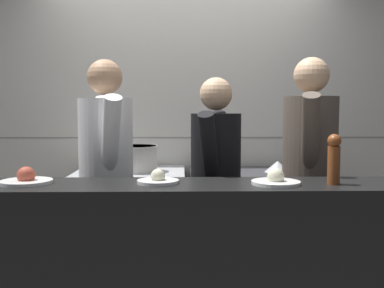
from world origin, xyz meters
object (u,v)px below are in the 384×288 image
at_px(plated_dish_main, 26,179).
at_px(chef_line, 309,176).
at_px(oven_range, 131,227).
at_px(plated_dish_dessert, 276,180).
at_px(stock_pot, 136,158).
at_px(chef_sous, 216,187).
at_px(pepper_mill, 334,158).
at_px(chef_head_cook, 106,177).
at_px(mixing_bowl_steel, 278,166).
at_px(plated_dish_appetiser, 158,180).

height_order(plated_dish_main, chef_line, chef_line).
distance_m(oven_range, plated_dish_dessert, 1.63).
bearing_deg(chef_line, stock_pot, 168.98).
distance_m(stock_pot, plated_dish_main, 1.22).
relative_size(plated_dish_main, chef_sous, 0.17).
distance_m(stock_pot, plated_dish_dessert, 1.46).
xyz_separation_m(pepper_mill, chef_line, (0.04, 0.59, -0.18)).
bearing_deg(oven_range, chef_head_cook, -97.45).
bearing_deg(plated_dish_main, chef_line, 17.61).
xyz_separation_m(plated_dish_main, chef_sous, (1.05, 0.53, -0.14)).
bearing_deg(pepper_mill, plated_dish_dessert, 178.98).
relative_size(mixing_bowl_steel, plated_dish_main, 0.75).
relative_size(plated_dish_main, plated_dish_appetiser, 1.22).
distance_m(plated_dish_main, pepper_mill, 1.63).
xyz_separation_m(oven_range, plated_dish_dessert, (0.91, -1.23, 0.57)).
xyz_separation_m(plated_dish_dessert, chef_sous, (-0.27, 0.59, -0.14)).
xyz_separation_m(plated_dish_dessert, chef_line, (0.34, 0.58, -0.06)).
relative_size(chef_head_cook, chef_line, 0.99).
bearing_deg(plated_dish_appetiser, plated_dish_main, 179.43).
relative_size(stock_pot, chef_head_cook, 0.20).
bearing_deg(chef_sous, plated_dish_dessert, -49.42).
bearing_deg(stock_pot, plated_dish_main, -112.32).
relative_size(mixing_bowl_steel, plated_dish_dessert, 0.80).
relative_size(mixing_bowl_steel, pepper_mill, 0.77).
bearing_deg(chef_line, chef_sous, -164.86).
relative_size(plated_dish_appetiser, chef_sous, 0.14).
bearing_deg(chef_sous, pepper_mill, -30.19).
height_order(oven_range, mixing_bowl_steel, mixing_bowl_steel).
bearing_deg(stock_pot, pepper_mill, -45.81).
bearing_deg(stock_pot, chef_head_cook, -102.65).
xyz_separation_m(stock_pot, plated_dish_dessert, (0.86, -1.19, 0.01)).
xyz_separation_m(pepper_mill, chef_sous, (-0.58, 0.59, -0.25)).
relative_size(plated_dish_main, pepper_mill, 1.03).
bearing_deg(plated_dish_dessert, oven_range, 126.36).
xyz_separation_m(oven_range, pepper_mill, (1.21, -1.24, 0.69)).
height_order(stock_pot, chef_sous, chef_sous).
xyz_separation_m(chef_sous, chef_line, (0.62, -0.01, 0.07)).
xyz_separation_m(plated_dish_dessert, pepper_mill, (0.30, -0.01, 0.12)).
relative_size(stock_pot, plated_dish_dessert, 1.35).
distance_m(plated_dish_main, chef_head_cook, 0.64).
bearing_deg(chef_head_cook, oven_range, 64.72).
bearing_deg(chef_head_cook, chef_line, -18.32).
xyz_separation_m(mixing_bowl_steel, plated_dish_main, (-1.59, -1.15, 0.09)).
bearing_deg(chef_line, pepper_mill, -78.31).
height_order(plated_dish_main, pepper_mill, pepper_mill).
bearing_deg(stock_pot, plated_dish_appetiser, -78.35).
distance_m(plated_dish_main, plated_dish_dessert, 1.32).
bearing_deg(chef_sous, stock_pot, 149.97).
relative_size(pepper_mill, chef_sous, 0.17).
height_order(mixing_bowl_steel, chef_line, chef_line).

